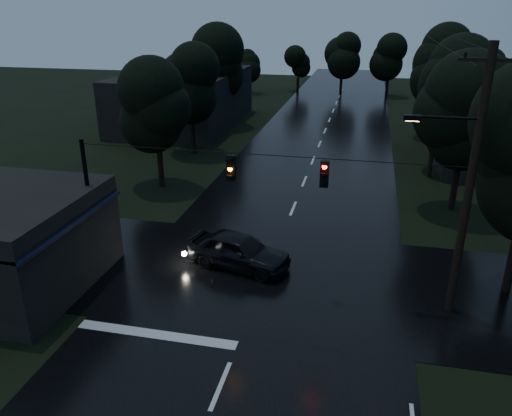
% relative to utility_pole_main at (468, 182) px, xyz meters
% --- Properties ---
extents(main_road, '(12.00, 120.00, 0.02)m').
position_rel_utility_pole_main_xyz_m(main_road, '(-7.41, 19.00, -5.26)').
color(main_road, black).
rests_on(main_road, ground).
extents(cross_street, '(60.00, 9.00, 0.02)m').
position_rel_utility_pole_main_xyz_m(cross_street, '(-7.41, 1.00, -5.26)').
color(cross_street, black).
rests_on(cross_street, ground).
extents(building_far_right, '(10.00, 14.00, 4.40)m').
position_rel_utility_pole_main_xyz_m(building_far_right, '(6.59, 23.00, -3.06)').
color(building_far_right, black).
rests_on(building_far_right, ground).
extents(building_far_left, '(10.00, 16.00, 5.00)m').
position_rel_utility_pole_main_xyz_m(building_far_left, '(-21.41, 29.00, -2.76)').
color(building_far_left, black).
rests_on(building_far_left, ground).
extents(utility_pole_main, '(3.50, 0.30, 10.00)m').
position_rel_utility_pole_main_xyz_m(utility_pole_main, '(0.00, 0.00, 0.00)').
color(utility_pole_main, black).
rests_on(utility_pole_main, ground).
extents(utility_pole_far, '(2.00, 0.30, 7.50)m').
position_rel_utility_pole_main_xyz_m(utility_pole_far, '(0.89, 17.00, -1.38)').
color(utility_pole_far, black).
rests_on(utility_pole_far, ground).
extents(anchor_pole_left, '(0.18, 0.18, 6.00)m').
position_rel_utility_pole_main_xyz_m(anchor_pole_left, '(-14.91, 0.00, -2.26)').
color(anchor_pole_left, black).
rests_on(anchor_pole_left, ground).
extents(span_signals, '(15.00, 0.37, 1.12)m').
position_rel_utility_pole_main_xyz_m(span_signals, '(-6.85, -0.01, -0.01)').
color(span_signals, black).
rests_on(span_signals, ground).
extents(tree_left_a, '(3.92, 3.92, 8.26)m').
position_rel_utility_pole_main_xyz_m(tree_left_a, '(-16.41, 11.00, -0.02)').
color(tree_left_a, black).
rests_on(tree_left_a, ground).
extents(tree_left_b, '(4.20, 4.20, 8.85)m').
position_rel_utility_pole_main_xyz_m(tree_left_b, '(-17.01, 19.00, 0.36)').
color(tree_left_b, black).
rests_on(tree_left_b, ground).
extents(tree_left_c, '(4.48, 4.48, 9.44)m').
position_rel_utility_pole_main_xyz_m(tree_left_c, '(-17.61, 29.00, 0.74)').
color(tree_left_c, black).
rests_on(tree_left_c, ground).
extents(tree_right_a, '(4.20, 4.20, 8.85)m').
position_rel_utility_pole_main_xyz_m(tree_right_a, '(1.59, 11.00, 0.36)').
color(tree_right_a, black).
rests_on(tree_right_a, ground).
extents(tree_right_b, '(4.48, 4.48, 9.44)m').
position_rel_utility_pole_main_xyz_m(tree_right_b, '(2.19, 19.00, 0.74)').
color(tree_right_b, black).
rests_on(tree_right_b, ground).
extents(tree_right_c, '(4.76, 4.76, 10.03)m').
position_rel_utility_pole_main_xyz_m(tree_right_c, '(2.79, 29.00, 1.11)').
color(tree_right_c, black).
rests_on(tree_right_c, ground).
extents(car, '(5.03, 2.93, 1.61)m').
position_rel_utility_pole_main_xyz_m(car, '(-8.78, 1.60, -4.45)').
color(car, black).
rests_on(car, ground).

